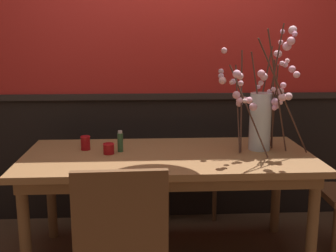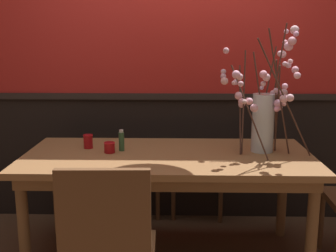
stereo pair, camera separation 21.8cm
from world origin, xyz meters
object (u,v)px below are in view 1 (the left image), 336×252
Objects in this scene: chair_far_side_left at (131,156)px; candle_holder_nearer_center at (109,149)px; chair_near_side_left at (122,247)px; chair_far_side_right at (191,151)px; condiment_bottle at (120,142)px; candle_holder_nearer_edge at (85,143)px; dining_table at (168,165)px; vase_with_blossoms at (261,112)px.

chair_far_side_left reaches higher than candle_holder_nearer_center.
chair_near_side_left is 0.98× the size of chair_far_side_right.
condiment_bottle is (0.08, 0.05, 0.03)m from candle_holder_nearer_center.
candle_holder_nearer_center is at bearing -34.40° from candle_holder_nearer_edge.
condiment_bottle is (-0.58, -0.77, 0.28)m from chair_far_side_right.
dining_table is 0.73m from vase_with_blossoms.
chair_near_side_left reaches higher than chair_far_side_left.
dining_table is 0.36m from condiment_bottle.
condiment_bottle is at bearing 166.99° from dining_table.
chair_far_side_right is (0.52, 1.71, 0.01)m from chair_near_side_left.
condiment_bottle is at bearing 93.20° from chair_near_side_left.
dining_table is 24.76× the size of candle_holder_nearer_center.
chair_near_side_left reaches higher than dining_table.
chair_near_side_left is at bearing -107.44° from dining_table.
chair_far_side_right is at bearing 51.83° from candle_holder_nearer_center.
chair_near_side_left is at bearing -134.73° from vase_with_blossoms.
candle_holder_nearer_center is (-0.13, 0.88, 0.26)m from chair_near_side_left.
vase_with_blossoms is (0.39, -0.79, 0.48)m from chair_far_side_right.
vase_with_blossoms is at bearing 2.23° from candle_holder_nearer_center.
condiment_bottle is at bearing -14.09° from candle_holder_nearer_edge.
candle_holder_nearer_edge is at bearing 165.91° from condiment_bottle.
candle_holder_nearer_edge is 0.67× the size of condiment_bottle.
vase_with_blossoms is 1.23m from candle_holder_nearer_edge.
chair_far_side_left is 0.89m from candle_holder_nearer_center.
chair_far_side_right is (0.25, 0.85, -0.13)m from dining_table.
chair_near_side_left is 1.07× the size of chair_far_side_left.
candle_holder_nearer_center is (-0.40, 0.02, 0.12)m from dining_table.
candle_holder_nearer_edge is at bearing -139.07° from chair_far_side_right.
vase_with_blossoms is at bearing -40.89° from chair_far_side_left.
chair_far_side_left is 1.04× the size of vase_with_blossoms.
candle_holder_nearer_edge is (-0.82, -0.71, 0.26)m from chair_far_side_right.
condiment_bottle is (-0.05, -0.78, 0.32)m from chair_far_side_left.
vase_with_blossoms is 5.82× the size of condiment_bottle.
vase_with_blossoms is (0.64, 0.06, 0.35)m from dining_table.
candle_holder_nearer_edge is at bearing 145.60° from candle_holder_nearer_center.
chair_near_side_left is at bearing -81.78° from candle_holder_nearer_center.
chair_far_side_right is (0.53, -0.01, 0.04)m from chair_far_side_left.
chair_far_side_left is 0.83m from candle_holder_nearer_edge.
dining_table is 0.91m from chair_far_side_left.
vase_with_blossoms is at bearing -63.68° from chair_far_side_right.
chair_far_side_left is 9.12× the size of candle_holder_nearer_edge.
vase_with_blossoms reaches higher than chair_near_side_left.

